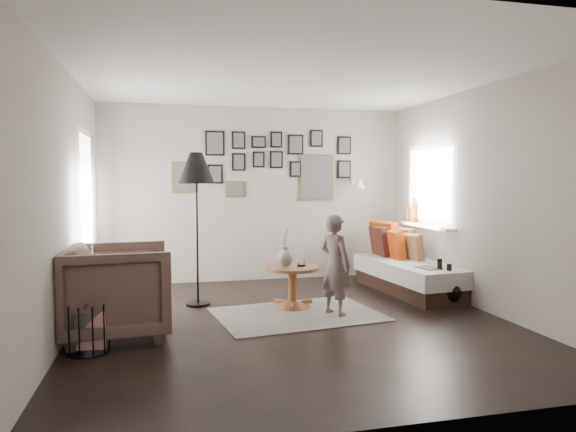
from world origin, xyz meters
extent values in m
plane|color=black|center=(0.00, 0.00, 0.00)|extent=(4.80, 4.80, 0.00)
plane|color=#A0968C|center=(0.00, 2.40, 1.30)|extent=(4.50, 0.00, 4.50)
plane|color=#A0968C|center=(0.00, -2.40, 1.30)|extent=(4.50, 0.00, 4.50)
plane|color=#A0968C|center=(-2.25, 0.00, 1.30)|extent=(0.00, 4.80, 4.80)
plane|color=#A0968C|center=(2.25, 0.00, 1.30)|extent=(0.00, 4.80, 4.80)
plane|color=white|center=(0.00, 0.00, 2.60)|extent=(4.80, 4.80, 0.00)
plane|color=white|center=(-2.23, 1.20, 1.05)|extent=(0.00, 2.14, 2.14)
plane|color=white|center=(-2.23, 1.20, 1.05)|extent=(0.00, 1.88, 1.88)
plane|color=white|center=(-2.23, 1.20, 1.05)|extent=(0.00, 1.93, 1.93)
plane|color=white|center=(2.23, 1.20, 1.45)|extent=(0.00, 1.30, 1.30)
plane|color=white|center=(2.23, 1.20, 1.45)|extent=(0.00, 1.14, 1.14)
cube|color=white|center=(2.17, 1.20, 0.88)|extent=(0.15, 1.32, 0.04)
cylinder|color=#8C4C14|center=(2.17, 1.55, 1.04)|extent=(0.10, 0.10, 0.28)
cylinder|color=#8C4C14|center=(2.17, 1.72, 1.01)|extent=(0.08, 0.08, 0.22)
cube|color=brown|center=(-1.05, 2.38, 1.55)|extent=(0.35, 0.03, 0.45)
cube|color=black|center=(-1.05, 2.37, 1.55)|extent=(0.30, 0.01, 0.40)
cube|color=black|center=(-0.60, 2.38, 2.05)|extent=(0.28, 0.03, 0.36)
cube|color=black|center=(-0.60, 2.37, 2.05)|extent=(0.23, 0.01, 0.31)
cube|color=black|center=(-0.60, 2.38, 1.60)|extent=(0.22, 0.03, 0.28)
cube|color=black|center=(-0.60, 2.37, 1.60)|extent=(0.17, 0.01, 0.23)
cube|color=black|center=(-0.25, 2.38, 2.10)|extent=(0.20, 0.03, 0.26)
cube|color=black|center=(-0.25, 2.37, 2.10)|extent=(0.15, 0.01, 0.21)
cube|color=black|center=(-0.25, 2.38, 1.78)|extent=(0.20, 0.03, 0.26)
cube|color=black|center=(-0.25, 2.37, 1.78)|extent=(0.15, 0.01, 0.21)
cube|color=black|center=(0.05, 2.38, 2.08)|extent=(0.22, 0.03, 0.18)
cube|color=black|center=(0.05, 2.37, 2.08)|extent=(0.17, 0.01, 0.13)
cube|color=black|center=(0.05, 2.38, 1.82)|extent=(0.18, 0.03, 0.24)
cube|color=black|center=(0.05, 2.37, 1.82)|extent=(0.13, 0.01, 0.19)
cube|color=black|center=(0.32, 2.38, 2.12)|extent=(0.18, 0.03, 0.24)
cube|color=black|center=(0.32, 2.37, 2.12)|extent=(0.13, 0.01, 0.19)
cube|color=black|center=(0.32, 2.38, 1.82)|extent=(0.20, 0.03, 0.26)
cube|color=black|center=(0.32, 2.37, 1.82)|extent=(0.15, 0.01, 0.21)
cube|color=black|center=(0.62, 2.38, 2.05)|extent=(0.24, 0.03, 0.30)
cube|color=black|center=(0.62, 2.37, 2.05)|extent=(0.19, 0.01, 0.25)
cube|color=black|center=(0.62, 2.38, 1.68)|extent=(0.18, 0.03, 0.24)
cube|color=black|center=(0.62, 2.37, 1.68)|extent=(0.13, 0.01, 0.19)
cube|color=brown|center=(0.95, 2.38, 1.55)|extent=(0.55, 0.03, 0.70)
cube|color=black|center=(0.95, 2.37, 1.55)|extent=(0.50, 0.01, 0.65)
cube|color=black|center=(0.95, 2.38, 2.15)|extent=(0.20, 0.03, 0.26)
cube|color=black|center=(0.95, 2.37, 2.15)|extent=(0.15, 0.01, 0.21)
cube|color=black|center=(1.40, 2.38, 2.05)|extent=(0.22, 0.03, 0.28)
cube|color=black|center=(1.40, 2.37, 2.05)|extent=(0.17, 0.01, 0.23)
cube|color=black|center=(1.40, 2.38, 1.68)|extent=(0.22, 0.03, 0.28)
cube|color=black|center=(1.40, 2.37, 1.68)|extent=(0.17, 0.01, 0.23)
cube|color=brown|center=(-0.30, 2.38, 1.38)|extent=(0.30, 0.03, 0.24)
cube|color=black|center=(-0.30, 2.37, 1.38)|extent=(0.25, 0.01, 0.19)
cube|color=white|center=(1.55, 2.37, 1.50)|extent=(0.06, 0.04, 0.10)
cylinder|color=white|center=(1.55, 2.25, 1.52)|extent=(0.02, 0.24, 0.02)
cone|color=white|center=(1.55, 2.12, 1.46)|extent=(0.18, 0.18, 0.14)
cube|color=#BBB0A4|center=(0.11, 0.27, 0.01)|extent=(1.94, 1.49, 0.01)
cone|color=brown|center=(0.13, 0.59, 0.05)|extent=(0.47, 0.47, 0.09)
cylinder|color=brown|center=(0.13, 0.59, 0.25)|extent=(0.10, 0.10, 0.36)
cylinder|color=brown|center=(0.13, 0.59, 0.48)|extent=(0.63, 0.63, 0.04)
ellipsoid|color=black|center=(0.05, 0.61, 0.60)|extent=(0.18, 0.18, 0.20)
cylinder|color=black|center=(0.05, 0.61, 0.71)|extent=(0.05, 0.05, 0.04)
cylinder|color=black|center=(0.24, 0.59, 0.51)|extent=(0.11, 0.11, 0.02)
cube|color=black|center=(1.89, 1.04, 0.10)|extent=(0.92, 1.84, 0.20)
cube|color=beige|center=(1.89, 1.04, 0.31)|extent=(0.98, 1.90, 0.22)
cube|color=#BC340A|center=(1.91, 1.77, 0.65)|extent=(0.33, 0.56, 0.52)
cube|color=#3D1A13|center=(1.78, 1.68, 0.62)|extent=(0.21, 0.47, 0.46)
cube|color=brown|center=(2.02, 1.53, 0.61)|extent=(0.37, 0.49, 0.44)
cube|color=#BC340A|center=(1.83, 1.40, 0.60)|extent=(0.21, 0.43, 0.43)
cube|color=brown|center=(1.98, 1.23, 0.59)|extent=(0.30, 0.43, 0.39)
cube|color=black|center=(1.84, 0.49, 0.43)|extent=(0.27, 0.32, 0.01)
imported|color=brown|center=(-1.78, -0.09, 0.45)|extent=(1.05, 1.02, 0.90)
cube|color=silver|center=(-1.75, -0.04, 0.48)|extent=(0.42, 0.43, 0.18)
cylinder|color=black|center=(-0.95, 0.99, 0.02)|extent=(0.29, 0.29, 0.03)
cylinder|color=black|center=(-0.95, 0.99, 0.82)|extent=(0.02, 0.02, 1.64)
cone|color=black|center=(-0.95, 0.99, 1.66)|extent=(0.43, 0.43, 0.37)
cube|color=black|center=(-2.00, -0.51, 0.20)|extent=(0.26, 0.19, 0.33)
cube|color=silver|center=(-1.97, -0.53, 0.20)|extent=(0.25, 0.12, 0.33)
ellipsoid|color=black|center=(1.94, 0.40, 0.21)|extent=(0.37, 0.37, 0.42)
cylinder|color=black|center=(1.94, 0.40, 0.49)|extent=(0.06, 0.06, 0.13)
ellipsoid|color=black|center=(2.00, 0.28, 0.19)|extent=(0.32, 0.32, 0.37)
cylinder|color=black|center=(2.00, 0.28, 0.44)|extent=(0.06, 0.06, 0.13)
imported|color=brown|center=(0.52, 0.18, 0.57)|extent=(0.43, 0.49, 1.13)
camera|label=1|loc=(-1.32, -5.21, 1.51)|focal=32.00mm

